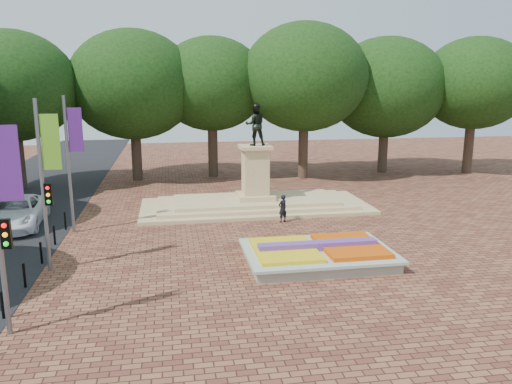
{
  "coord_description": "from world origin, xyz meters",
  "views": [
    {
      "loc": [
        -5.16,
        -21.69,
        7.52
      ],
      "look_at": [
        -0.91,
        2.55,
        2.2
      ],
      "focal_mm": 35.0,
      "sensor_mm": 36.0,
      "label": 1
    }
  ],
  "objects_px": {
    "flower_bed": "(318,254)",
    "monument": "(255,194)",
    "van": "(16,212)",
    "pedestrian": "(283,208)"
  },
  "relations": [
    {
      "from": "flower_bed",
      "to": "van",
      "type": "distance_m",
      "value": 16.51
    },
    {
      "from": "pedestrian",
      "to": "van",
      "type": "bearing_deg",
      "value": -35.62
    },
    {
      "from": "van",
      "to": "pedestrian",
      "type": "height_order",
      "value": "van"
    },
    {
      "from": "monument",
      "to": "van",
      "type": "relative_size",
      "value": 2.42
    },
    {
      "from": "flower_bed",
      "to": "pedestrian",
      "type": "distance_m",
      "value": 6.51
    },
    {
      "from": "flower_bed",
      "to": "van",
      "type": "relative_size",
      "value": 1.09
    },
    {
      "from": "van",
      "to": "flower_bed",
      "type": "bearing_deg",
      "value": -32.84
    },
    {
      "from": "monument",
      "to": "van",
      "type": "bearing_deg",
      "value": -171.67
    },
    {
      "from": "flower_bed",
      "to": "monument",
      "type": "height_order",
      "value": "monument"
    },
    {
      "from": "flower_bed",
      "to": "pedestrian",
      "type": "bearing_deg",
      "value": 90.85
    }
  ]
}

